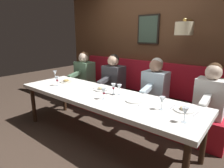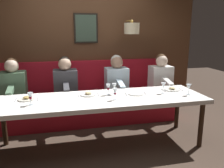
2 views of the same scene
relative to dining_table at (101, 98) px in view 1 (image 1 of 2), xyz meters
name	(u,v)px [view 1 (image 1 of 2)]	position (x,y,z in m)	size (l,w,h in m)	color
ground_plane	(102,138)	(0.00, 0.00, -0.68)	(12.00, 12.00, 0.00)	#423328
dining_table	(101,98)	(0.00, 0.00, 0.00)	(0.90, 2.99, 0.74)	white
banquette_bench	(132,108)	(0.89, 0.00, -0.46)	(0.52, 3.19, 0.45)	red
back_wall_panel	(150,47)	(1.46, -0.01, 0.68)	(0.59, 4.39, 2.90)	#51331E
diner_nearest	(211,92)	(0.88, -1.31, 0.13)	(0.60, 0.40, 0.79)	white
diner_near	(155,83)	(0.88, -0.44, 0.13)	(0.60, 0.40, 0.79)	silver
diner_middle	(113,76)	(0.88, 0.47, 0.13)	(0.60, 0.40, 0.79)	#3D3D42
diner_far	(84,70)	(0.88, 1.31, 0.13)	(0.60, 0.40, 0.79)	#567A5B
place_setting_0	(101,89)	(0.17, 0.16, 0.07)	(0.24, 0.31, 0.05)	silver
place_setting_1	(66,81)	(0.14, 1.02, 0.07)	(0.24, 0.31, 0.05)	silver
place_setting_2	(184,109)	(0.16, -1.18, 0.07)	(0.24, 0.31, 0.05)	white
place_setting_3	(134,100)	(0.07, -0.54, 0.07)	(0.24, 0.33, 0.01)	white
wine_glass_0	(162,100)	(0.02, -0.96, 0.18)	(0.07, 0.07, 0.16)	silver
wine_glass_1	(119,87)	(0.15, -0.23, 0.18)	(0.07, 0.07, 0.16)	silver
wine_glass_2	(113,87)	(0.13, -0.13, 0.17)	(0.07, 0.07, 0.16)	silver
wine_glass_3	(185,112)	(-0.15, -1.28, 0.18)	(0.07, 0.07, 0.16)	silver
wine_glass_4	(55,73)	(0.17, 1.41, 0.18)	(0.07, 0.07, 0.16)	silver
wine_glass_5	(104,91)	(-0.13, -0.17, 0.17)	(0.07, 0.07, 0.16)	silver
wine_glass_6	(57,79)	(-0.11, 0.94, 0.17)	(0.07, 0.07, 0.16)	silver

